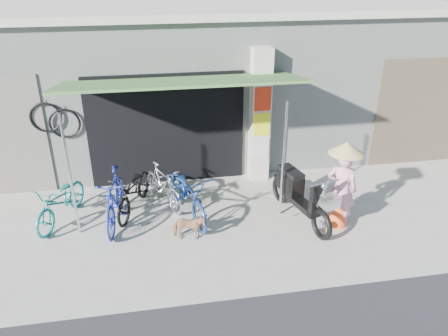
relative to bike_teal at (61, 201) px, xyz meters
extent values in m
plane|color=#AEAA9D|center=(3.34, -1.23, -0.44)|extent=(80.00, 80.00, 0.00)
cube|color=#AAB0A7|center=(3.34, 3.87, 1.31)|extent=(12.00, 5.00, 3.50)
cube|color=beige|center=(3.34, 3.87, 3.14)|extent=(12.30, 5.30, 0.16)
cube|color=black|center=(2.14, 1.35, 0.81)|extent=(3.40, 0.06, 2.50)
cube|color=black|center=(2.14, 1.36, 0.11)|extent=(3.06, 0.04, 1.10)
torus|color=black|center=(0.04, 1.31, 1.11)|extent=(0.65, 0.05, 0.65)
cylinder|color=silver|center=(0.04, 1.33, 1.43)|extent=(0.02, 0.02, 0.12)
torus|color=black|center=(-0.31, 1.31, 1.26)|extent=(0.65, 0.05, 0.65)
cylinder|color=silver|center=(-0.31, 1.33, 1.58)|extent=(0.02, 0.02, 0.12)
cube|color=beige|center=(4.19, 1.22, 1.06)|extent=(0.42, 0.42, 3.00)
cube|color=red|center=(4.19, 1.00, 1.51)|extent=(0.36, 0.02, 0.52)
cube|color=yellow|center=(4.19, 1.00, 0.94)|extent=(0.36, 0.02, 0.52)
cube|color=beige|center=(4.19, 1.00, 0.38)|extent=(0.36, 0.02, 0.50)
cube|color=#36602B|center=(2.44, 0.42, 2.11)|extent=(4.60, 1.88, 0.35)
cylinder|color=silver|center=(0.34, -0.48, 0.74)|extent=(0.05, 0.05, 2.36)
cylinder|color=silver|center=(4.24, -0.48, 0.74)|extent=(0.05, 0.05, 2.36)
cube|color=brown|center=(8.34, 1.36, 0.86)|extent=(2.60, 0.06, 2.60)
imported|color=teal|center=(0.00, 0.00, 0.00)|extent=(1.16, 1.77, 0.88)
imported|color=navy|center=(1.04, -0.26, 0.10)|extent=(0.70, 1.83, 1.07)
imported|color=black|center=(1.38, 0.16, 0.01)|extent=(1.12, 1.81, 0.90)
imported|color=silver|center=(1.96, 0.30, 0.01)|extent=(1.03, 1.52, 0.90)
imported|color=navy|center=(2.43, -0.23, 0.07)|extent=(1.14, 2.04, 1.01)
imported|color=tan|center=(2.36, -1.05, -0.18)|extent=(0.67, 0.39, 0.53)
torus|color=black|center=(4.74, -1.42, -0.14)|extent=(0.24, 0.60, 0.59)
torus|color=black|center=(4.38, -0.01, -0.14)|extent=(0.24, 0.60, 0.59)
cube|color=black|center=(4.56, -0.72, -0.06)|extent=(0.50, 1.09, 0.11)
cube|color=black|center=(4.47, -0.34, 0.19)|extent=(0.43, 0.67, 0.38)
cube|color=black|center=(4.47, -0.34, 0.42)|extent=(0.41, 0.66, 0.10)
cube|color=black|center=(4.68, -1.20, 0.25)|extent=(0.27, 0.17, 0.62)
cylinder|color=silver|center=(4.73, -1.39, 0.70)|extent=(0.57, 0.18, 0.04)
cube|color=silver|center=(4.78, -1.58, 0.43)|extent=(0.34, 0.29, 0.22)
imported|color=#D18D9C|center=(5.22, -1.03, 0.33)|extent=(0.67, 0.61, 1.54)
cone|color=#E45020|center=(5.22, -1.03, -0.21)|extent=(0.38, 0.38, 0.46)
cone|color=tan|center=(5.22, -1.03, 1.17)|extent=(0.64, 0.64, 0.22)
camera|label=1|loc=(1.86, -7.69, 4.25)|focal=35.00mm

